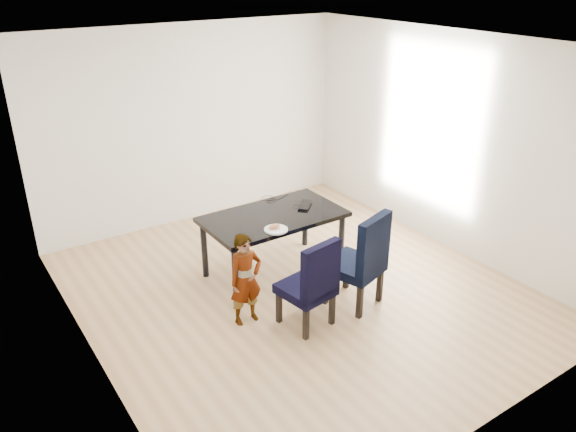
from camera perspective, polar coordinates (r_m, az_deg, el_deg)
floor at (r=6.42m, az=1.01°, el=-7.57°), size 4.50×5.00×0.01m
ceiling at (r=5.48m, az=1.23°, el=17.15°), size 4.50×5.00×0.01m
wall_back at (r=7.90m, az=-9.54°, el=9.11°), size 4.50×0.01×2.70m
wall_front at (r=4.23m, az=21.17°, el=-6.51°), size 4.50×0.01×2.70m
wall_left at (r=4.98m, az=-20.66°, el=-1.63°), size 0.01×5.00×2.70m
wall_right at (r=7.29m, az=15.89°, el=7.20°), size 0.01×5.00×2.70m
dining_table at (r=6.60m, az=-1.46°, el=-2.85°), size 1.60×0.90×0.75m
chair_left at (r=5.63m, az=1.82°, el=-6.69°), size 0.54×0.56×0.98m
chair_right at (r=5.98m, az=6.75°, el=-4.31°), size 0.66×0.67×1.08m
child at (r=5.68m, az=-4.32°, el=-6.43°), size 0.36×0.24×0.98m
plate at (r=6.07m, az=-1.23°, el=-1.38°), size 0.33×0.33×0.01m
sandwich at (r=6.05m, az=-1.41°, el=-1.08°), size 0.15×0.09×0.06m
laptop at (r=6.68m, az=1.35°, el=1.19°), size 0.37×0.36×0.02m
cable_tangle at (r=6.80m, az=-1.63°, el=1.55°), size 0.15×0.15×0.01m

